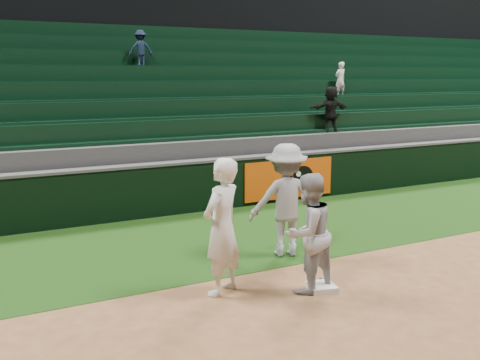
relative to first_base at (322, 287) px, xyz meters
name	(u,v)px	position (x,y,z in m)	size (l,w,h in m)	color
ground	(295,289)	(-0.35, 0.20, -0.05)	(70.00, 70.00, 0.00)	brown
foul_grass	(216,237)	(-0.35, 3.20, -0.04)	(36.00, 4.20, 0.01)	black
upper_deck	(73,8)	(-0.35, 17.65, 5.95)	(40.00, 12.00, 12.00)	black
first_base	(322,287)	(0.00, 0.00, 0.00)	(0.40, 0.40, 0.09)	silver
first_baseman	(222,227)	(-1.41, 0.60, 0.99)	(0.76, 0.50, 2.08)	silver
baserunner	(308,233)	(-0.21, 0.10, 0.87)	(0.89, 0.69, 1.83)	#9D9FA8
base_coach	(286,200)	(0.35, 1.65, 0.99)	(1.33, 0.76, 2.05)	#93959F
field_wall	(179,187)	(-0.32, 5.40, 0.59)	(36.00, 0.45, 1.25)	black
stadium_seating	(132,128)	(-0.35, 9.17, 1.66)	(36.00, 5.95, 5.07)	#323134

